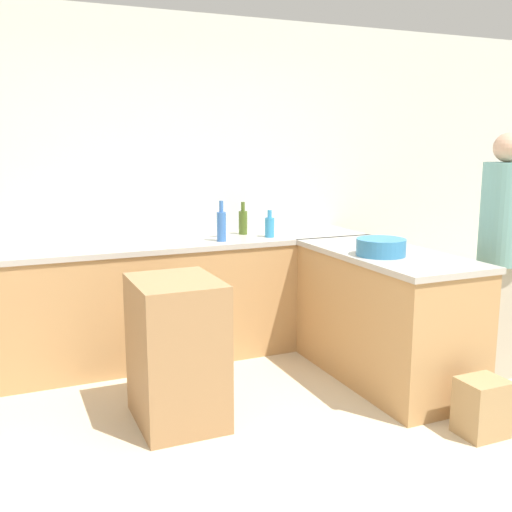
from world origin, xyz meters
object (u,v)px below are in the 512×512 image
(island_table, at_px, (177,351))
(mixing_bowl, at_px, (381,247))
(olive_oil_bottle, at_px, (243,222))
(dish_soap_bottle, at_px, (270,226))
(water_bottle_blue, at_px, (221,225))
(paper_bag, at_px, (482,407))
(vinegar_bottle_clear, at_px, (222,226))
(person_at_peninsula, at_px, (501,247))

(island_table, distance_m, mixing_bowl, 1.54)
(olive_oil_bottle, distance_m, dish_soap_bottle, 0.27)
(island_table, bearing_deg, olive_oil_bottle, 52.64)
(island_table, distance_m, water_bottle_blue, 1.32)
(island_table, bearing_deg, water_bottle_blue, 56.04)
(olive_oil_bottle, distance_m, paper_bag, 2.37)
(water_bottle_blue, xyz_separation_m, vinegar_bottle_clear, (0.07, 0.18, -0.03))
(vinegar_bottle_clear, bearing_deg, person_at_peninsula, -41.56)
(paper_bag, bearing_deg, olive_oil_bottle, 106.63)
(paper_bag, bearing_deg, island_table, 150.62)
(vinegar_bottle_clear, relative_size, paper_bag, 0.69)
(mixing_bowl, height_order, olive_oil_bottle, olive_oil_bottle)
(mixing_bowl, bearing_deg, olive_oil_bottle, 111.62)
(mixing_bowl, bearing_deg, vinegar_bottle_clear, 121.31)
(mixing_bowl, bearing_deg, water_bottle_blue, 128.41)
(mixing_bowl, distance_m, paper_bag, 1.20)
(mixing_bowl, relative_size, olive_oil_bottle, 1.24)
(water_bottle_blue, xyz_separation_m, paper_bag, (0.92, -1.85, -0.89))
(mixing_bowl, relative_size, vinegar_bottle_clear, 1.42)
(water_bottle_blue, relative_size, dish_soap_bottle, 1.43)
(olive_oil_bottle, xyz_separation_m, paper_bag, (0.63, -2.12, -0.87))
(mixing_bowl, bearing_deg, dish_soap_bottle, 109.22)
(water_bottle_blue, distance_m, olive_oil_bottle, 0.39)
(mixing_bowl, xyz_separation_m, paper_bag, (0.14, -0.86, -0.82))
(vinegar_bottle_clear, relative_size, person_at_peninsula, 0.13)
(water_bottle_blue, xyz_separation_m, dish_soap_bottle, (0.43, 0.04, -0.04))
(dish_soap_bottle, bearing_deg, olive_oil_bottle, 121.46)
(island_table, xyz_separation_m, vinegar_bottle_clear, (0.72, 1.15, 0.58))
(water_bottle_blue, xyz_separation_m, person_at_peninsula, (1.64, -1.21, -0.09))
(olive_oil_bottle, relative_size, paper_bag, 0.79)
(person_at_peninsula, bearing_deg, water_bottle_blue, 143.63)
(olive_oil_bottle, height_order, vinegar_bottle_clear, olive_oil_bottle)
(island_table, distance_m, olive_oil_bottle, 1.66)
(island_table, bearing_deg, person_at_peninsula, -5.98)
(olive_oil_bottle, xyz_separation_m, dish_soap_bottle, (0.14, -0.23, -0.02))
(island_table, xyz_separation_m, paper_bag, (1.57, -0.88, -0.28))
(island_table, height_order, person_at_peninsula, person_at_peninsula)
(water_bottle_blue, relative_size, person_at_peninsula, 0.18)
(mixing_bowl, xyz_separation_m, water_bottle_blue, (-0.78, 0.99, 0.07))
(dish_soap_bottle, bearing_deg, paper_bag, -75.37)
(mixing_bowl, distance_m, olive_oil_bottle, 1.35)
(olive_oil_bottle, height_order, dish_soap_bottle, olive_oil_bottle)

